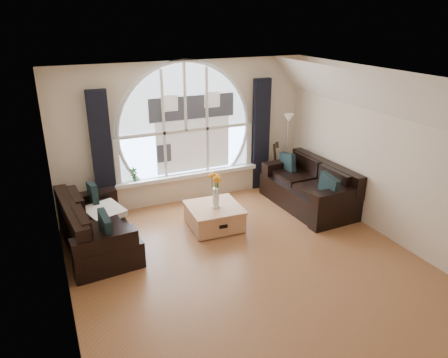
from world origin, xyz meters
TOP-DOWN VIEW (x-y plane):
  - ground at (0.00, 0.00)m, footprint 5.00×5.50m
  - ceiling at (0.00, 0.00)m, footprint 5.00×5.50m
  - wall_back at (0.00, 2.75)m, footprint 5.00×0.01m
  - wall_front at (0.00, -2.75)m, footprint 5.00×0.01m
  - wall_left at (-2.50, 0.00)m, footprint 0.01×5.50m
  - wall_right at (2.50, 0.00)m, footprint 0.01×5.50m
  - attic_slope at (2.20, 0.00)m, footprint 0.92×5.50m
  - arched_window at (0.00, 2.72)m, footprint 2.60×0.06m
  - window_sill at (0.00, 2.65)m, footprint 2.90×0.22m
  - window_frame at (0.00, 2.69)m, footprint 2.76×0.08m
  - neighbor_house at (0.15, 2.71)m, footprint 1.70×0.02m
  - curtain_left at (-1.60, 2.63)m, footprint 0.35×0.12m
  - curtain_right at (1.60, 2.63)m, footprint 0.35×0.12m
  - sofa_left at (-1.95, 1.42)m, footprint 1.09×1.91m
  - sofa_right at (1.96, 1.37)m, footprint 1.05×1.98m
  - coffee_chest at (-0.00, 1.32)m, footprint 0.92×0.92m
  - throw_blanket at (-1.79, 1.65)m, footprint 0.70×0.70m
  - vase_flowers at (0.01, 1.27)m, footprint 0.24×0.24m
  - floor_lamp at (2.07, 2.35)m, footprint 0.24×0.24m
  - guitar at (1.81, 2.42)m, footprint 0.37×0.26m
  - potted_plant at (-1.06, 2.65)m, footprint 0.16×0.12m

SIDE VIEW (x-z plane):
  - ground at x=0.00m, z-range -0.01..0.01m
  - coffee_chest at x=0.00m, z-range 0.00..0.43m
  - sofa_left at x=-1.95m, z-range -0.01..0.81m
  - sofa_right at x=1.96m, z-range -0.03..0.83m
  - throw_blanket at x=-1.79m, z-range 0.45..0.55m
  - window_sill at x=0.00m, z-range 0.47..0.55m
  - guitar at x=1.81m, z-range 0.00..1.06m
  - potted_plant at x=-1.06m, z-range 0.55..0.82m
  - vase_flowers at x=0.01m, z-range 0.43..1.13m
  - floor_lamp at x=2.07m, z-range 0.00..1.60m
  - curtain_left at x=-1.60m, z-range 0.00..2.30m
  - curtain_right at x=1.60m, z-range 0.00..2.30m
  - wall_back at x=0.00m, z-range 0.00..2.70m
  - wall_front at x=0.00m, z-range 0.00..2.70m
  - wall_left at x=-2.50m, z-range 0.00..2.70m
  - wall_right at x=2.50m, z-range 0.00..2.70m
  - neighbor_house at x=0.15m, z-range 0.75..2.25m
  - arched_window at x=0.00m, z-range 0.55..2.70m
  - window_frame at x=0.00m, z-range 0.55..2.70m
  - attic_slope at x=2.20m, z-range 1.99..2.71m
  - ceiling at x=0.00m, z-range 2.70..2.71m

